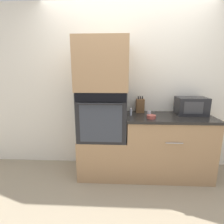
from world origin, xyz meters
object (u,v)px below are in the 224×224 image
at_px(microwave, 191,106).
at_px(knife_block, 140,106).
at_px(wall_oven, 103,114).
at_px(bowl, 151,117).
at_px(condiment_jar_mid, 149,114).
at_px(condiment_jar_near, 131,112).

xyz_separation_m(microwave, knife_block, (-0.73, 0.10, -0.02)).
distance_m(wall_oven, knife_block, 0.59).
relative_size(wall_oven, bowl, 5.63).
xyz_separation_m(bowl, condiment_jar_mid, (-0.02, 0.10, 0.02)).
bearing_deg(condiment_jar_mid, microwave, 13.70).
bearing_deg(bowl, wall_oven, 167.96).
distance_m(wall_oven, condiment_jar_mid, 0.65).
xyz_separation_m(bowl, condiment_jar_near, (-0.26, 0.15, 0.03)).
height_order(wall_oven, knife_block, wall_oven).
bearing_deg(condiment_jar_mid, condiment_jar_near, 168.85).
bearing_deg(microwave, knife_block, 172.30).
xyz_separation_m(condiment_jar_near, condiment_jar_mid, (0.25, -0.05, -0.01)).
xyz_separation_m(knife_block, condiment_jar_near, (-0.15, -0.20, -0.05)).
bearing_deg(condiment_jar_near, wall_oven, -178.37).
height_order(microwave, condiment_jar_near, microwave).
xyz_separation_m(microwave, condiment_jar_mid, (-0.63, -0.15, -0.09)).
relative_size(wall_oven, condiment_jar_mid, 8.48).
bearing_deg(knife_block, wall_oven, -158.74).
bearing_deg(condiment_jar_near, bowl, -29.90).
xyz_separation_m(microwave, bowl, (-0.61, -0.26, -0.10)).
relative_size(knife_block, bowl, 2.06).
relative_size(knife_block, condiment_jar_near, 2.44).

